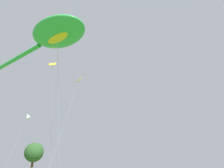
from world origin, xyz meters
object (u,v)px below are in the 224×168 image
object	(u,v)px
small_kite_delta_white	(78,83)
tree_broad_distant	(34,152)
big_show_kite	(55,35)
small_kite_streamer_purple	(52,71)
small_kite_tiny_distant	(28,116)

from	to	relation	value
small_kite_delta_white	tree_broad_distant	world-z (taller)	small_kite_delta_white
tree_broad_distant	small_kite_delta_white	bearing A→B (deg)	-102.59
small_kite_delta_white	big_show_kite	bearing A→B (deg)	59.93
small_kite_streamer_purple	small_kite_tiny_distant	world-z (taller)	small_kite_streamer_purple
small_kite_delta_white	small_kite_streamer_purple	xyz separation A→B (m)	(-7.90, -7.50, -3.37)
big_show_kite	small_kite_delta_white	size ratio (longest dim) A/B	0.87
big_show_kite	tree_broad_distant	xyz separation A→B (m)	(17.89, 47.31, -6.34)
big_show_kite	tree_broad_distant	bearing A→B (deg)	146.90
big_show_kite	small_kite_tiny_distant	size ratio (longest dim) A/B	1.59
small_kite_delta_white	small_kite_streamer_purple	distance (m)	11.40
tree_broad_distant	big_show_kite	bearing A→B (deg)	-110.71
small_kite_delta_white	small_kite_tiny_distant	bearing A→B (deg)	-0.45
small_kite_delta_white	tree_broad_distant	xyz separation A→B (m)	(7.87, 35.22, -8.54)
small_kite_delta_white	small_kite_streamer_purple	size ratio (longest dim) A/B	1.25
tree_broad_distant	small_kite_tiny_distant	bearing A→B (deg)	-113.43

